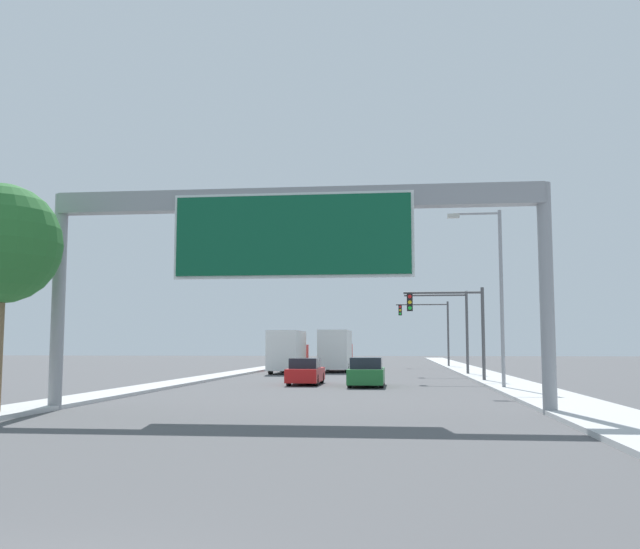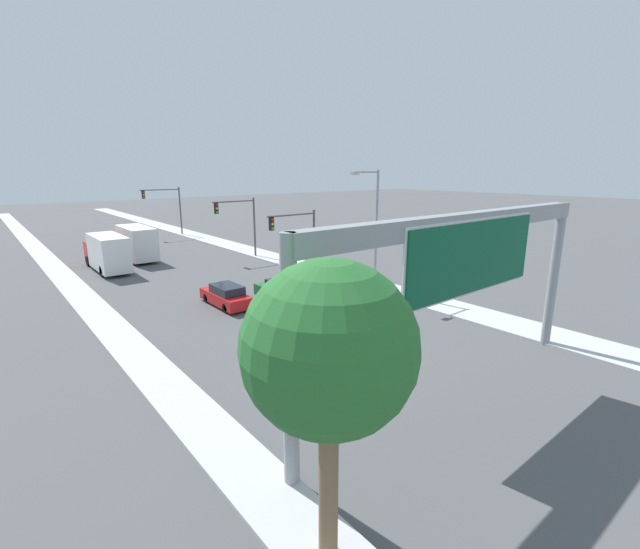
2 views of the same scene
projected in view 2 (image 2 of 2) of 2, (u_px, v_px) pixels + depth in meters
sidewalk_right at (214, 241)px, 54.99m from camera, size 3.00×120.00×0.15m
median_strip_left at (46, 259)px, 43.63m from camera, size 2.00×120.00×0.15m
sign_gantry at (469, 252)px, 16.06m from camera, size 16.85×0.73×7.44m
car_near_right at (226, 296)px, 28.85m from camera, size 1.72×4.57×1.48m
car_far_left at (283, 291)px, 29.77m from camera, size 1.85×4.63×1.55m
truck_box_primary at (107, 252)px, 38.71m from camera, size 2.31×8.15×3.34m
truck_box_secondary at (135, 243)px, 43.62m from camera, size 2.37×8.47×3.45m
traffic_light_near_intersection at (299, 232)px, 35.93m from camera, size 4.80×0.32×5.66m
traffic_light_mid_block at (242, 218)px, 43.45m from camera, size 4.67×0.32×6.21m
traffic_light_far_intersection at (168, 203)px, 58.31m from camera, size 5.33×0.32×6.67m
palm_tree_foreground at (329, 350)px, 8.93m from camera, size 3.79×3.79×7.26m
street_lamp_right at (373, 222)px, 30.99m from camera, size 2.68×0.28×8.98m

